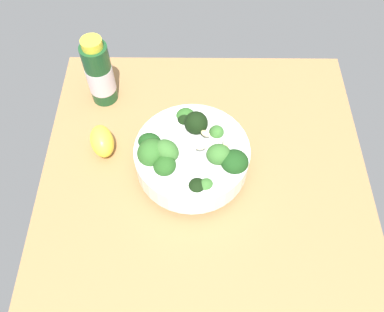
{
  "coord_description": "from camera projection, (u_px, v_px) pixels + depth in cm",
  "views": [
    {
      "loc": [
        -1.87,
        -36.24,
        61.47
      ],
      "look_at": [
        -2.18,
        0.98,
        4.0
      ],
      "focal_mm": 38.35,
      "sensor_mm": 36.0,
      "label": 1
    }
  ],
  "objects": [
    {
      "name": "bottle_tall",
      "position": [
        100.0,
        74.0,
        0.75
      ],
      "size": [
        5.03,
        5.03,
        14.4
      ],
      "color": "#194723",
      "rests_on": "ground_plane"
    },
    {
      "name": "ground_plane",
      "position": [
        204.0,
        178.0,
        0.73
      ],
      "size": [
        56.72,
        56.72,
        3.04
      ],
      "primitive_type": "cube",
      "color": "#996D42"
    },
    {
      "name": "lemon_wedge",
      "position": [
        102.0,
        141.0,
        0.72
      ],
      "size": [
        5.85,
        7.25,
        4.89
      ],
      "primitive_type": "ellipsoid",
      "rotation": [
        0.0,
        0.0,
        5.03
      ],
      "color": "yellow",
      "rests_on": "ground_plane"
    },
    {
      "name": "bowl_of_broccoli",
      "position": [
        191.0,
        155.0,
        0.68
      ],
      "size": [
        20.26,
        19.1,
        9.66
      ],
      "color": "white",
      "rests_on": "ground_plane"
    }
  ]
}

